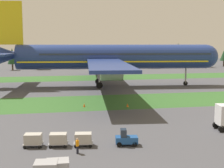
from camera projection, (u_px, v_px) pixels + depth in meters
grass_strip_near at (93, 102)px, 64.48m from camera, size 320.00×16.39×0.01m
grass_strip_far at (76, 78)px, 108.10m from camera, size 320.00×16.39×0.01m
airliner at (107, 57)px, 86.70m from camera, size 62.17×76.75×22.76m
baggage_tug at (126, 139)px, 37.47m from camera, size 2.75×1.64×1.97m
cargo_dolly_lead at (83, 138)px, 37.21m from camera, size 2.38×1.79×1.55m
cargo_dolly_second at (58, 139)px, 37.06m from camera, size 2.38×1.79×1.55m
cargo_dolly_third at (33, 139)px, 36.92m from camera, size 2.38×1.79×1.55m
ground_crew_marshaller at (77, 145)px, 34.69m from camera, size 0.36×0.52×1.74m
taxiway_marker_0 at (128, 105)px, 59.96m from camera, size 0.44×0.44×0.64m
taxiway_marker_1 at (84, 105)px, 59.80m from camera, size 0.44×0.44×0.70m
distant_tree_line at (69, 55)px, 142.59m from camera, size 160.06×9.61×11.81m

